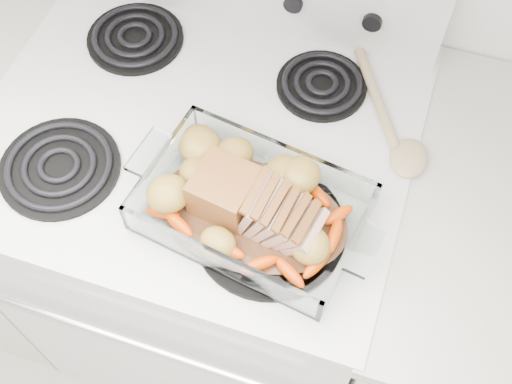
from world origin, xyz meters
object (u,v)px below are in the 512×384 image
(pork_roast, at_px, (244,201))
(electric_range, at_px, (211,239))
(baking_dish, at_px, (252,211))
(counter_right, at_px, (487,325))

(pork_roast, bearing_deg, electric_range, 113.19)
(electric_range, xyz_separation_m, baking_dish, (0.16, -0.15, 0.48))
(baking_dish, bearing_deg, electric_range, 145.11)
(electric_range, bearing_deg, pork_roast, -46.24)
(baking_dish, bearing_deg, counter_right, 25.23)
(baking_dish, bearing_deg, pork_roast, -171.11)
(counter_right, distance_m, baking_dish, 0.73)
(counter_right, height_order, baking_dish, baking_dish)
(pork_roast, bearing_deg, counter_right, -4.62)
(electric_range, distance_m, counter_right, 0.67)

